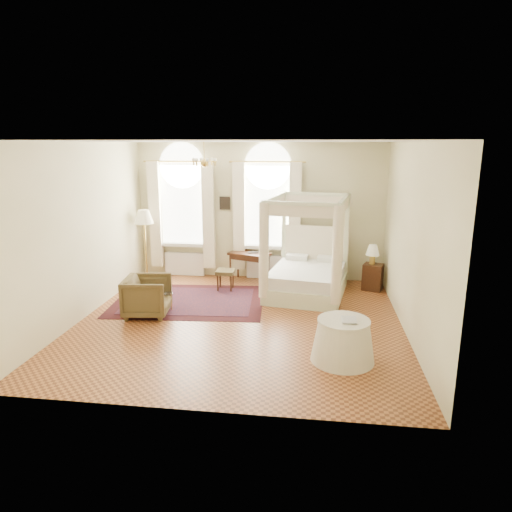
{
  "coord_description": "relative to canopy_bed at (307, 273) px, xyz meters",
  "views": [
    {
      "loc": [
        1.36,
        -7.95,
        3.26
      ],
      "look_at": [
        0.26,
        0.4,
        1.18
      ],
      "focal_mm": 32.0,
      "sensor_mm": 36.0,
      "label": 1
    }
  ],
  "objects": [
    {
      "name": "ground",
      "position": [
        -1.21,
        -1.73,
        -0.49
      ],
      "size": [
        6.0,
        6.0,
        0.0
      ],
      "primitive_type": "plane",
      "color": "#A65F30",
      "rests_on": "ground"
    },
    {
      "name": "room_walls",
      "position": [
        -1.21,
        -1.73,
        1.49
      ],
      "size": [
        6.0,
        6.0,
        6.0
      ],
      "color": "beige",
      "rests_on": "ground"
    },
    {
      "name": "window_left",
      "position": [
        -3.11,
        1.14,
        0.99
      ],
      "size": [
        1.62,
        0.27,
        3.29
      ],
      "color": "white",
      "rests_on": "room_walls"
    },
    {
      "name": "window_right",
      "position": [
        -1.01,
        1.14,
        0.99
      ],
      "size": [
        1.62,
        0.27,
        3.29
      ],
      "color": "white",
      "rests_on": "room_walls"
    },
    {
      "name": "chandelier",
      "position": [
        -2.11,
        -0.53,
        2.41
      ],
      "size": [
        0.51,
        0.45,
        0.5
      ],
      "color": "#AE8B3A",
      "rests_on": "room_walls"
    },
    {
      "name": "wall_pictures",
      "position": [
        -1.12,
        1.24,
        1.4
      ],
      "size": [
        2.54,
        0.03,
        0.39
      ],
      "color": "black",
      "rests_on": "room_walls"
    },
    {
      "name": "canopy_bed",
      "position": [
        0.0,
        0.0,
        0.0
      ],
      "size": [
        1.92,
        2.23,
        2.17
      ],
      "color": "beige",
      "rests_on": "ground"
    },
    {
      "name": "nightstand",
      "position": [
        1.49,
        0.58,
        -0.19
      ],
      "size": [
        0.52,
        0.49,
        0.6
      ],
      "primitive_type": "cube",
      "rotation": [
        0.0,
        0.0,
        -0.32
      ],
      "color": "#391E0F",
      "rests_on": "ground"
    },
    {
      "name": "nightstand_lamp",
      "position": [
        1.46,
        0.61,
        0.4
      ],
      "size": [
        0.3,
        0.3,
        0.44
      ],
      "color": "#AE8B3A",
      "rests_on": "nightstand"
    },
    {
      "name": "writing_desk",
      "position": [
        -1.4,
        0.85,
        0.12
      ],
      "size": [
        1.07,
        0.79,
        0.72
      ],
      "color": "#391E0F",
      "rests_on": "ground"
    },
    {
      "name": "laptop",
      "position": [
        -1.31,
        0.9,
        0.24
      ],
      "size": [
        0.35,
        0.28,
        0.02
      ],
      "primitive_type": "imported",
      "rotation": [
        0.0,
        0.0,
        3.48
      ],
      "color": "black",
      "rests_on": "writing_desk"
    },
    {
      "name": "stool",
      "position": [
        -1.85,
        0.14,
        -0.11
      ],
      "size": [
        0.41,
        0.41,
        0.46
      ],
      "color": "#45371D",
      "rests_on": "ground"
    },
    {
      "name": "armchair",
      "position": [
        -3.04,
        -1.64,
        -0.11
      ],
      "size": [
        0.95,
        0.93,
        0.77
      ],
      "primitive_type": "imported",
      "rotation": [
        0.0,
        0.0,
        1.7
      ],
      "color": "#493A1F",
      "rests_on": "ground"
    },
    {
      "name": "coffee_table",
      "position": [
        -2.94,
        -1.28,
        -0.17
      ],
      "size": [
        0.64,
        0.55,
        0.37
      ],
      "color": "silver",
      "rests_on": "ground"
    },
    {
      "name": "floor_lamp",
      "position": [
        -3.91,
        0.64,
        0.99
      ],
      "size": [
        0.45,
        0.45,
        1.73
      ],
      "color": "#AE8B3A",
      "rests_on": "ground"
    },
    {
      "name": "oriental_rug",
      "position": [
        -2.46,
        -0.74,
        -0.49
      ],
      "size": [
        3.29,
        2.48,
        0.01
      ],
      "color": "#3B0E10",
      "rests_on": "ground"
    },
    {
      "name": "side_table",
      "position": [
        0.63,
        -3.09,
        -0.17
      ],
      "size": [
        0.98,
        0.98,
        0.67
      ],
      "color": "beige",
      "rests_on": "ground"
    },
    {
      "name": "book",
      "position": [
        0.59,
        -3.14,
        0.19
      ],
      "size": [
        0.22,
        0.3,
        0.03
      ],
      "primitive_type": "imported",
      "rotation": [
        0.0,
        0.0,
        0.0
      ],
      "color": "black",
      "rests_on": "side_table"
    }
  ]
}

